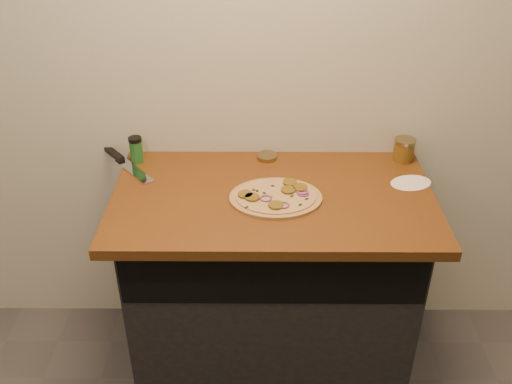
{
  "coord_description": "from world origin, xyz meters",
  "views": [
    {
      "loc": [
        -0.05,
        -0.37,
        2.03
      ],
      "look_at": [
        -0.06,
        1.35,
        0.95
      ],
      "focal_mm": 40.0,
      "sensor_mm": 36.0,
      "label": 1
    }
  ],
  "objects_px": {
    "salsa_jar": "(404,149)",
    "spice_shaker": "(136,149)",
    "pizza": "(276,197)",
    "chefs_knife": "(123,162)"
  },
  "relations": [
    {
      "from": "pizza",
      "to": "chefs_knife",
      "type": "xyz_separation_m",
      "value": [
        -0.61,
        0.27,
        -0.0
      ]
    },
    {
      "from": "chefs_knife",
      "to": "salsa_jar",
      "type": "relative_size",
      "value": 3.16
    },
    {
      "from": "pizza",
      "to": "salsa_jar",
      "type": "height_order",
      "value": "salsa_jar"
    },
    {
      "from": "salsa_jar",
      "to": "spice_shaker",
      "type": "height_order",
      "value": "spice_shaker"
    },
    {
      "from": "salsa_jar",
      "to": "spice_shaker",
      "type": "bearing_deg",
      "value": -179.04
    },
    {
      "from": "pizza",
      "to": "chefs_knife",
      "type": "relative_size",
      "value": 1.17
    },
    {
      "from": "pizza",
      "to": "spice_shaker",
      "type": "xyz_separation_m",
      "value": [
        -0.56,
        0.28,
        0.05
      ]
    },
    {
      "from": "pizza",
      "to": "salsa_jar",
      "type": "distance_m",
      "value": 0.61
    },
    {
      "from": "pizza",
      "to": "chefs_knife",
      "type": "height_order",
      "value": "pizza"
    },
    {
      "from": "pizza",
      "to": "chefs_knife",
      "type": "bearing_deg",
      "value": 156.59
    }
  ]
}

